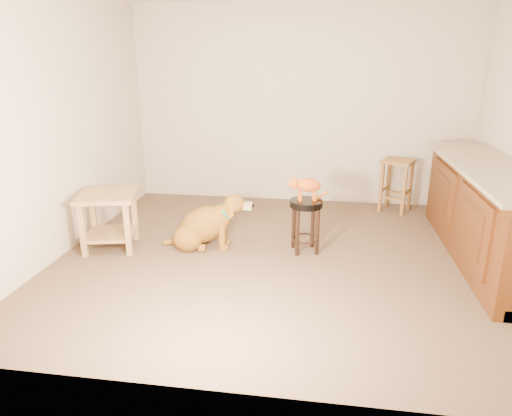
% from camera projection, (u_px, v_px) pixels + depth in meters
% --- Properties ---
extents(floor, '(4.50, 4.00, 0.01)m').
position_uv_depth(floor, '(286.00, 257.00, 4.58)').
color(floor, brown).
rests_on(floor, ground).
extents(room_shell, '(4.54, 4.04, 2.62)m').
position_uv_depth(room_shell, '(290.00, 85.00, 4.06)').
color(room_shell, beige).
rests_on(room_shell, ground).
extents(cabinet_run, '(0.70, 2.56, 0.94)m').
position_uv_depth(cabinet_run, '(488.00, 216.00, 4.45)').
color(cabinet_run, '#51280E').
rests_on(cabinet_run, ground).
extents(padded_stool, '(0.35, 0.35, 0.55)m').
position_uv_depth(padded_stool, '(306.00, 215.00, 4.62)').
color(padded_stool, black).
rests_on(padded_stool, ground).
extents(wood_stool, '(0.49, 0.49, 0.68)m').
position_uv_depth(wood_stool, '(396.00, 185.00, 5.89)').
color(wood_stool, brown).
rests_on(wood_stool, ground).
extents(side_table, '(0.69, 0.69, 0.59)m').
position_uv_depth(side_table, '(109.00, 212.00, 4.71)').
color(side_table, '#9D7548').
rests_on(side_table, ground).
extents(golden_retriever, '(0.99, 0.51, 0.63)m').
position_uv_depth(golden_retriever, '(205.00, 226.00, 4.77)').
color(golden_retriever, brown).
rests_on(golden_retriever, ground).
extents(tabby_kitten, '(0.42, 0.25, 0.28)m').
position_uv_depth(tabby_kitten, '(306.00, 186.00, 4.52)').
color(tabby_kitten, '#A84610').
rests_on(tabby_kitten, padded_stool).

